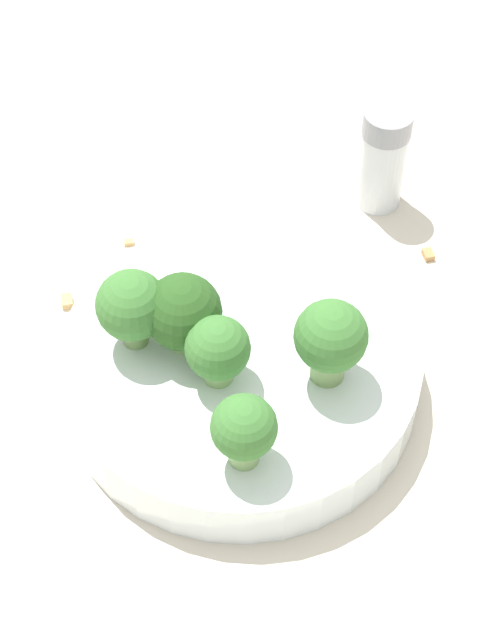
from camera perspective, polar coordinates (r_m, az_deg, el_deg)
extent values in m
plane|color=beige|center=(0.63, 0.00, -3.51)|extent=(3.00, 3.00, 0.00)
cylinder|color=silver|center=(0.62, 0.00, -2.59)|extent=(0.21, 0.21, 0.03)
cylinder|color=#84AD66|center=(0.59, -1.18, -2.47)|extent=(0.02, 0.02, 0.02)
sphere|color=#3D7533|center=(0.57, -1.20, -1.51)|extent=(0.04, 0.04, 0.04)
cylinder|color=#84AD66|center=(0.55, 0.26, -6.74)|extent=(0.02, 0.02, 0.02)
sphere|color=#3D7533|center=(0.54, 0.26, -5.73)|extent=(0.03, 0.03, 0.03)
cylinder|color=#7A9E5B|center=(0.58, 4.74, -2.12)|extent=(0.03, 0.03, 0.03)
sphere|color=#3D7533|center=(0.57, 4.88, -0.85)|extent=(0.04, 0.04, 0.04)
cylinder|color=#7A9E5B|center=(0.60, -5.65, -0.37)|extent=(0.02, 0.02, 0.02)
sphere|color=#3D7533|center=(0.59, -5.79, 0.79)|extent=(0.04, 0.04, 0.04)
cylinder|color=#8EB770|center=(0.60, -3.00, -0.62)|extent=(0.03, 0.03, 0.02)
sphere|color=#28511E|center=(0.59, -3.07, 0.44)|extent=(0.04, 0.04, 0.04)
cylinder|color=silver|center=(0.72, 7.56, 8.05)|extent=(0.03, 0.03, 0.06)
cylinder|color=gray|center=(0.69, 7.89, 10.36)|extent=(0.03, 0.03, 0.02)
cube|color=#AD7F4C|center=(0.70, 10.03, 3.58)|extent=(0.01, 0.01, 0.01)
cube|color=tan|center=(0.70, -5.95, 4.22)|extent=(0.01, 0.01, 0.01)
cube|color=tan|center=(0.67, -9.24, 1.12)|extent=(0.01, 0.01, 0.01)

